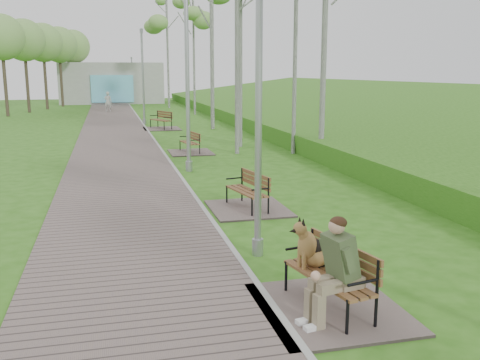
% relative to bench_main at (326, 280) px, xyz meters
% --- Properties ---
extents(ground, '(120.00, 120.00, 0.00)m').
position_rel_bench_main_xyz_m(ground, '(-0.64, -0.97, -0.46)').
color(ground, '#2B6013').
rests_on(ground, ground).
extents(walkway, '(3.50, 67.00, 0.04)m').
position_rel_bench_main_xyz_m(walkway, '(-2.39, 20.53, -0.44)').
color(walkway, '#6B5A56').
rests_on(walkway, ground).
extents(kerb, '(0.10, 67.00, 0.05)m').
position_rel_bench_main_xyz_m(kerb, '(-0.64, 20.53, -0.43)').
color(kerb, '#999993').
rests_on(kerb, ground).
extents(embankment, '(14.00, 70.00, 1.60)m').
position_rel_bench_main_xyz_m(embankment, '(11.36, 19.03, -0.46)').
color(embankment, '#4E8E2A').
rests_on(embankment, ground).
extents(building_north, '(10.00, 5.20, 4.00)m').
position_rel_bench_main_xyz_m(building_north, '(-2.14, 50.00, 1.54)').
color(building_north, '#9E9E99').
rests_on(building_north, ground).
extents(bench_main, '(1.87, 2.08, 1.63)m').
position_rel_bench_main_xyz_m(bench_main, '(0.00, 0.00, 0.00)').
color(bench_main, '#6B5A56').
rests_on(bench_main, ground).
extents(bench_second, '(1.75, 1.95, 1.08)m').
position_rel_bench_main_xyz_m(bench_second, '(0.35, 5.50, -0.26)').
color(bench_second, '#6B5A56').
rests_on(bench_second, ground).
extents(bench_third, '(1.65, 1.83, 1.01)m').
position_rel_bench_main_xyz_m(bench_third, '(0.38, 14.57, -0.27)').
color(bench_third, '#6B5A56').
rests_on(bench_third, ground).
extents(bench_far, '(1.99, 2.22, 1.22)m').
position_rel_bench_main_xyz_m(bench_far, '(0.16, 23.79, -0.23)').
color(bench_far, '#6B5A56').
rests_on(bench_far, ground).
extents(lamp_post_near, '(0.20, 0.20, 5.13)m').
position_rel_bench_main_xyz_m(lamp_post_near, '(-0.26, 2.40, 1.94)').
color(lamp_post_near, '#999BA0').
rests_on(lamp_post_near, ground).
extents(lamp_post_second, '(0.22, 0.22, 5.76)m').
position_rel_bench_main_xyz_m(lamp_post_second, '(-0.23, 10.67, 2.23)').
color(lamp_post_second, '#999BA0').
rests_on(lamp_post_second, ground).
extents(lamp_post_third, '(0.22, 0.22, 5.64)m').
position_rel_bench_main_xyz_m(lamp_post_third, '(-0.54, 26.83, 2.18)').
color(lamp_post_third, '#999BA0').
rests_on(lamp_post_third, ground).
extents(lamp_post_far, '(0.17, 0.17, 4.52)m').
position_rel_bench_main_xyz_m(lamp_post_far, '(-0.19, 47.93, 1.65)').
color(lamp_post_far, '#999BA0').
rests_on(lamp_post_far, ground).
extents(pedestrian_near, '(0.65, 0.50, 1.59)m').
position_rel_bench_main_xyz_m(pedestrian_near, '(-2.62, 37.72, 0.34)').
color(pedestrian_near, silver).
rests_on(pedestrian_near, ground).
extents(birch_far_c, '(2.25, 2.25, 9.06)m').
position_rel_bench_main_xyz_m(birch_far_c, '(3.63, 33.43, 6.65)').
color(birch_far_c, silver).
rests_on(birch_far_c, ground).
extents(birch_distant_a, '(2.63, 2.63, 9.53)m').
position_rel_bench_main_xyz_m(birch_distant_a, '(2.58, 41.14, 7.02)').
color(birch_distant_a, silver).
rests_on(birch_distant_a, ground).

